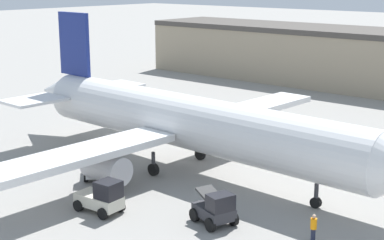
% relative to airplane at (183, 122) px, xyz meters
% --- Properties ---
extents(ground_plane, '(400.00, 400.00, 0.00)m').
position_rel_airplane_xyz_m(ground_plane, '(0.89, -0.03, -3.69)').
color(ground_plane, gray).
extents(airplane, '(37.02, 32.61, 11.20)m').
position_rel_airplane_xyz_m(airplane, '(0.00, 0.00, 0.00)').
color(airplane, silver).
rests_on(airplane, ground_plane).
extents(ground_crew_worker, '(0.35, 0.35, 1.61)m').
position_rel_airplane_xyz_m(ground_crew_worker, '(13.79, -4.79, -2.83)').
color(ground_crew_worker, '#1E2338').
rests_on(ground_crew_worker, ground_plane).
extents(baggage_tug, '(3.44, 3.33, 2.39)m').
position_rel_airplane_xyz_m(baggage_tug, '(-3.28, -5.56, -2.62)').
color(baggage_tug, silver).
rests_on(baggage_tug, ground_plane).
extents(belt_loader_truck, '(2.96, 2.57, 2.03)m').
position_rel_airplane_xyz_m(belt_loader_truck, '(8.24, -6.44, -2.71)').
color(belt_loader_truck, '#2D2D33').
rests_on(belt_loader_truck, ground_plane).
extents(pushback_tug, '(3.15, 1.95, 2.16)m').
position_rel_airplane_xyz_m(pushback_tug, '(1.85, -9.62, -2.70)').
color(pushback_tug, beige).
rests_on(pushback_tug, ground_plane).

